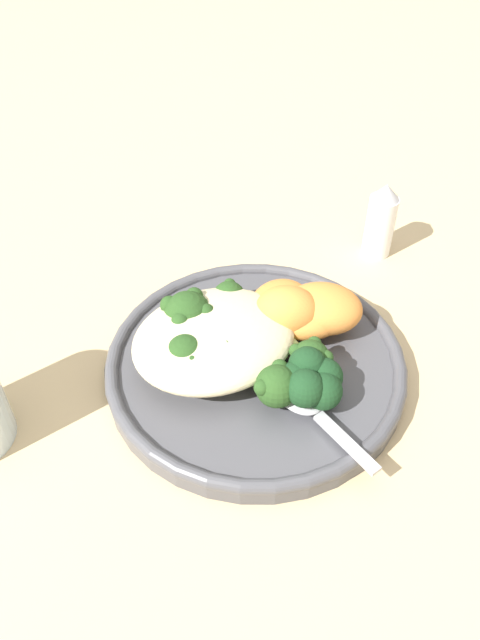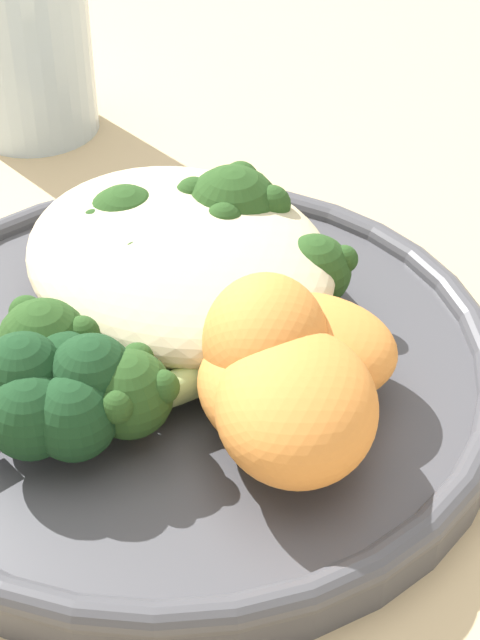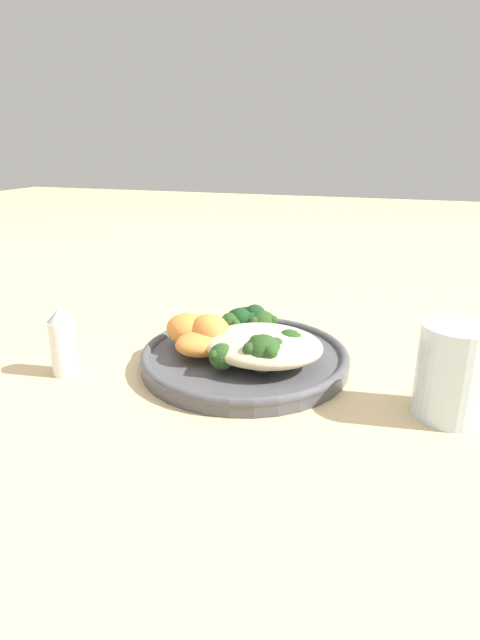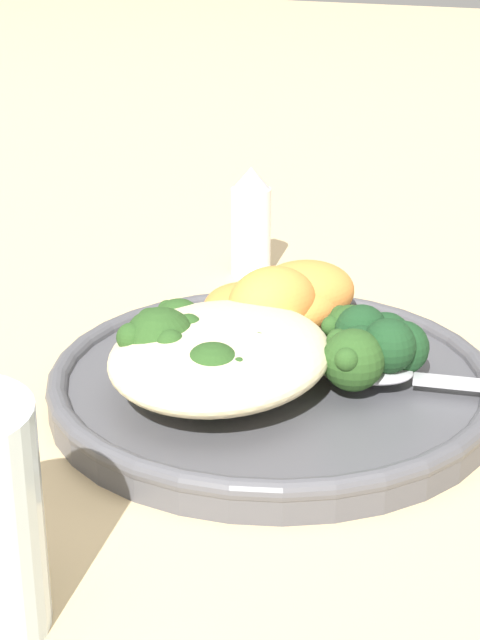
# 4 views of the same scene
# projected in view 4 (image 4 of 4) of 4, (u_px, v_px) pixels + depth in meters

# --- Properties ---
(ground_plane) EXTENTS (4.00, 4.00, 0.00)m
(ground_plane) POSITION_uv_depth(u_px,v_px,m) (288.00, 405.00, 0.61)
(ground_plane) COLOR #D6B784
(plate) EXTENTS (0.25, 0.25, 0.02)m
(plate) POSITION_uv_depth(u_px,v_px,m) (274.00, 383.00, 0.61)
(plate) COLOR #4C4C51
(plate) RESTS_ON ground_plane
(quinoa_mound) EXTENTS (0.14, 0.12, 0.03)m
(quinoa_mound) POSITION_uv_depth(u_px,v_px,m) (221.00, 354.00, 0.58)
(quinoa_mound) COLOR beige
(quinoa_mound) RESTS_ON plate
(broccoli_stalk_0) EXTENTS (0.05, 0.07, 0.03)m
(broccoli_stalk_0) POSITION_uv_depth(u_px,v_px,m) (192.00, 326.00, 0.62)
(broccoli_stalk_0) COLOR #ADC675
(broccoli_stalk_0) RESTS_ON plate
(broccoli_stalk_1) EXTENTS (0.11, 0.07, 0.04)m
(broccoli_stalk_1) POSITION_uv_depth(u_px,v_px,m) (172.00, 343.00, 0.58)
(broccoli_stalk_1) COLOR #ADC675
(broccoli_stalk_1) RESTS_ON plate
(broccoli_stalk_2) EXTENTS (0.11, 0.04, 0.04)m
(broccoli_stalk_2) POSITION_uv_depth(u_px,v_px,m) (219.00, 371.00, 0.56)
(broccoli_stalk_2) COLOR #ADC675
(broccoli_stalk_2) RESTS_ON plate
(broccoli_stalk_3) EXTENTS (0.09, 0.06, 0.03)m
(broccoli_stalk_3) POSITION_uv_depth(u_px,v_px,m) (256.00, 357.00, 0.58)
(broccoli_stalk_3) COLOR #ADC675
(broccoli_stalk_3) RESTS_ON plate
(broccoli_stalk_4) EXTENTS (0.07, 0.11, 0.03)m
(broccoli_stalk_4) POSITION_uv_depth(u_px,v_px,m) (327.00, 354.00, 0.58)
(broccoli_stalk_4) COLOR #ADC675
(broccoli_stalk_4) RESTS_ON plate
(broccoli_stalk_5) EXTENTS (0.03, 0.10, 0.03)m
(broccoli_stalk_5) POSITION_uv_depth(u_px,v_px,m) (324.00, 332.00, 0.61)
(broccoli_stalk_5) COLOR #ADC675
(broccoli_stalk_5) RESTS_ON plate
(sweet_potato_chunk_0) EXTENTS (0.07, 0.07, 0.04)m
(sweet_potato_chunk_0) POSITION_uv_depth(u_px,v_px,m) (272.00, 304.00, 0.63)
(sweet_potato_chunk_0) COLOR orange
(sweet_potato_chunk_0) RESTS_ON plate
(sweet_potato_chunk_1) EXTENTS (0.09, 0.09, 0.03)m
(sweet_potato_chunk_1) POSITION_uv_depth(u_px,v_px,m) (250.00, 311.00, 0.64)
(sweet_potato_chunk_1) COLOR orange
(sweet_potato_chunk_1) RESTS_ON plate
(sweet_potato_chunk_2) EXTENTS (0.09, 0.08, 0.04)m
(sweet_potato_chunk_2) POSITION_uv_depth(u_px,v_px,m) (303.00, 293.00, 0.65)
(sweet_potato_chunk_2) COLOR orange
(sweet_potato_chunk_2) RESTS_ON plate
(sweet_potato_chunk_3) EXTENTS (0.07, 0.06, 0.03)m
(sweet_potato_chunk_3) POSITION_uv_depth(u_px,v_px,m) (295.00, 304.00, 0.65)
(sweet_potato_chunk_3) COLOR orange
(sweet_potato_chunk_3) RESTS_ON plate
(kale_tuft) EXTENTS (0.05, 0.05, 0.04)m
(kale_tuft) POSITION_uv_depth(u_px,v_px,m) (380.00, 343.00, 0.59)
(kale_tuft) COLOR #193D1E
(kale_tuft) RESTS_ON plate
(spoon) EXTENTS (0.04, 0.11, 0.01)m
(spoon) POSITION_uv_depth(u_px,v_px,m) (386.00, 372.00, 0.58)
(spoon) COLOR #B7B7BC
(spoon) RESTS_ON plate
(salt_shaker) EXTENTS (0.03, 0.03, 0.08)m
(salt_shaker) POSITION_uv_depth(u_px,v_px,m) (251.00, 222.00, 0.79)
(salt_shaker) COLOR white
(salt_shaker) RESTS_ON ground_plane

